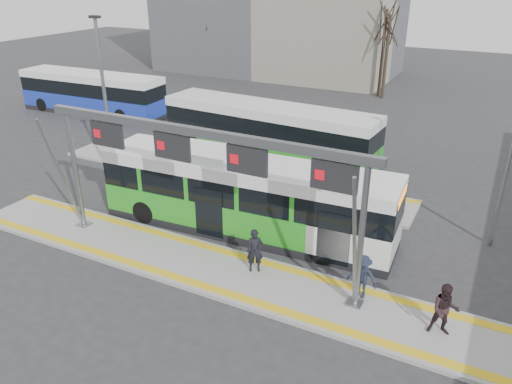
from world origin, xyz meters
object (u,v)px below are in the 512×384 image
at_px(gantry, 199,158).
at_px(passenger_a, 255,251).
at_px(passenger_c, 362,277).
at_px(passenger_b, 445,310).
at_px(hero_bus, 245,197).

relative_size(gantry, passenger_a, 7.85).
bearing_deg(passenger_c, passenger_b, -9.00).
relative_size(hero_bus, passenger_c, 7.92).
height_order(hero_bus, passenger_a, hero_bus).
height_order(passenger_a, passenger_b, passenger_b).
bearing_deg(hero_bus, gantry, -95.10).
relative_size(hero_bus, passenger_a, 7.61).
distance_m(gantry, passenger_b, 9.21).
bearing_deg(passenger_b, passenger_c, 152.21).
distance_m(passenger_b, passenger_c, 2.79).
bearing_deg(gantry, passenger_a, 8.36).
distance_m(hero_bus, passenger_c, 6.36).
xyz_separation_m(hero_bus, passenger_a, (1.90, -2.78, -0.59)).
height_order(gantry, hero_bus, gantry).
distance_m(gantry, passenger_a, 3.90).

